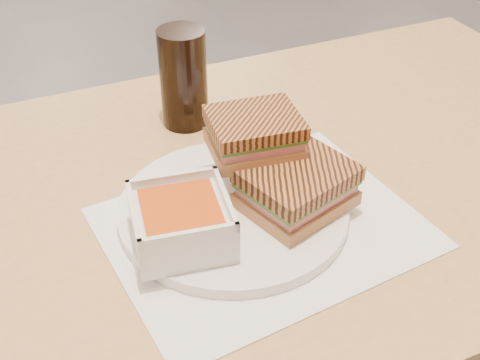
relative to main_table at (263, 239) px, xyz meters
name	(u,v)px	position (x,y,z in m)	size (l,w,h in m)	color
main_table	(263,239)	(0.00, 0.00, 0.00)	(1.22, 0.73, 0.75)	tan
tray_liner	(263,228)	(-0.05, -0.09, 0.11)	(0.39, 0.32, 0.00)	white
plate	(233,209)	(-0.07, -0.05, 0.12)	(0.29, 0.29, 0.02)	white
soup_bowl	(181,223)	(-0.15, -0.09, 0.16)	(0.13, 0.13, 0.06)	white
panini_lower	(297,187)	(0.00, -0.09, 0.16)	(0.15, 0.14, 0.06)	#A76D3D
panini_upper	(254,133)	(-0.03, -0.02, 0.21)	(0.12, 0.11, 0.05)	#A76D3D
cola_glass	(183,78)	(-0.05, 0.18, 0.19)	(0.07, 0.07, 0.15)	black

